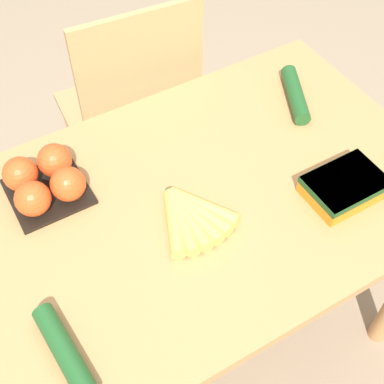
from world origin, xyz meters
TOP-DOWN VIEW (x-y plane):
  - ground_plane at (0.00, 0.00)m, footprint 12.00×12.00m
  - dining_table at (0.00, 0.00)m, footprint 1.22×0.76m
  - chair at (0.12, 0.59)m, footprint 0.45×0.43m
  - banana_bunch at (-0.03, -0.05)m, footprint 0.19×0.19m
  - tomato_pack at (-0.28, 0.19)m, footprint 0.18×0.18m
  - carrot_bag at (0.32, -0.16)m, footprint 0.18×0.13m
  - cucumber_near at (-0.40, -0.20)m, footprint 0.06×0.21m
  - cucumber_far at (0.42, 0.16)m, footprint 0.13×0.20m

SIDE VIEW (x-z plane):
  - ground_plane at x=0.00m, z-range 0.00..0.00m
  - chair at x=0.12m, z-range 0.02..0.97m
  - dining_table at x=0.00m, z-range 0.26..1.01m
  - banana_bunch at x=-0.03m, z-range 0.75..0.79m
  - cucumber_near at x=-0.40m, z-range 0.75..0.80m
  - cucumber_far at x=0.42m, z-range 0.75..0.80m
  - carrot_bag at x=0.32m, z-range 0.76..0.81m
  - tomato_pack at x=-0.28m, z-range 0.75..0.85m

